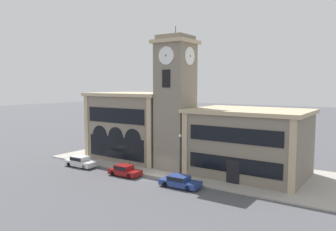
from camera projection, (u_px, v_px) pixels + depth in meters
ground_plane at (154, 177)px, 39.34m from camera, size 300.00×300.00×0.00m
sidewalk_kerb at (185, 165)px, 45.18m from camera, size 39.28×14.24×0.15m
clock_tower at (175, 103)px, 42.43m from camera, size 4.84×4.84×18.54m
town_hall_left_wing at (137, 125)px, 49.85m from camera, size 13.30×10.25×9.91m
town_hall_right_wing at (249, 142)px, 40.01m from camera, size 13.97×10.25×8.15m
parked_car_near at (81, 161)px, 44.44m from camera, size 4.63×2.05×1.43m
parked_car_mid at (125, 170)px, 39.96m from camera, size 4.14×1.97×1.33m
parked_car_far at (180, 181)px, 35.49m from camera, size 4.54×2.10×1.28m
street_lamp at (180, 149)px, 37.71m from camera, size 0.36×0.36×5.29m
bollard at (130, 167)px, 41.76m from camera, size 0.18×0.18×1.06m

